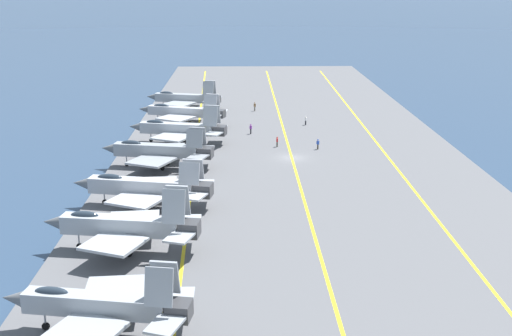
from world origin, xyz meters
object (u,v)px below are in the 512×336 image
(parked_jet_nearest, at_px, (99,305))
(crew_purple_vest, at_px, (251,128))
(parked_jet_seventh, at_px, (185,98))
(crew_brown_vest, at_px, (255,106))
(crew_blue_vest, at_px, (318,144))
(parked_jet_fourth, at_px, (158,151))
(parked_jet_second, at_px, (124,225))
(crew_white_vest, at_px, (306,120))
(crew_red_vest, at_px, (277,141))
(parked_jet_third, at_px, (144,187))
(parked_jet_sixth, at_px, (183,112))
(parked_jet_fifth, at_px, (179,129))

(parked_jet_nearest, relative_size, crew_purple_vest, 8.47)
(parked_jet_seventh, xyz_separation_m, crew_brown_vest, (-1.50, -14.43, -1.47))
(parked_jet_seventh, distance_m, crew_blue_vest, 40.20)
(crew_blue_vest, xyz_separation_m, crew_purple_vest, (10.76, 10.55, 0.06))
(parked_jet_fourth, relative_size, crew_blue_vest, 9.87)
(parked_jet_second, xyz_separation_m, parked_jet_seventh, (71.58, -0.24, -0.32))
(parked_jet_fourth, height_order, crew_white_vest, parked_jet_fourth)
(crew_red_vest, relative_size, crew_purple_vest, 0.93)
(parked_jet_second, distance_m, crew_blue_vest, 46.05)
(parked_jet_third, xyz_separation_m, parked_jet_sixth, (43.88, -0.96, 0.12))
(parked_jet_nearest, distance_m, crew_purple_vest, 66.84)
(parked_jet_third, xyz_separation_m, parked_jet_fifth, (30.65, -1.43, -0.04))
(parked_jet_nearest, xyz_separation_m, crew_white_vest, (72.40, -22.99, -1.56))
(parked_jet_second, bearing_deg, parked_jet_nearest, -176.89)
(crew_blue_vest, bearing_deg, crew_purple_vest, 44.42)
(parked_jet_fourth, distance_m, crew_white_vest, 36.32)
(parked_jet_second, xyz_separation_m, parked_jet_third, (13.07, -0.13, -0.28))
(parked_jet_sixth, xyz_separation_m, crew_red_vest, (-15.96, -16.54, -1.71))
(crew_blue_vest, relative_size, crew_white_vest, 0.98)
(crew_white_vest, bearing_deg, crew_red_vest, 158.52)
(parked_jet_second, distance_m, crew_brown_vest, 71.62)
(crew_brown_vest, bearing_deg, parked_jet_third, 165.69)
(parked_jet_fourth, height_order, crew_red_vest, parked_jet_fourth)
(parked_jet_third, distance_m, crew_white_vest, 49.75)
(parked_jet_third, relative_size, parked_jet_fifth, 1.04)
(parked_jet_nearest, distance_m, parked_jet_second, 15.65)
(parked_jet_nearest, height_order, parked_jet_third, parked_jet_nearest)
(parked_jet_third, height_order, parked_jet_fourth, parked_jet_fourth)
(parked_jet_fourth, bearing_deg, parked_jet_sixth, -2.55)
(parked_jet_nearest, height_order, parked_jet_fourth, parked_jet_nearest)
(parked_jet_third, bearing_deg, parked_jet_second, 179.45)
(crew_brown_vest, bearing_deg, parked_jet_sixth, 134.04)
(parked_jet_fourth, xyz_separation_m, crew_red_vest, (11.46, -17.76, -1.62))
(parked_jet_fourth, bearing_deg, crew_red_vest, -57.17)
(parked_jet_fifth, height_order, crew_red_vest, parked_jet_fifth)
(parked_jet_fifth, xyz_separation_m, crew_brown_vest, (26.35, -13.11, -1.47))
(parked_jet_nearest, height_order, crew_red_vest, parked_jet_nearest)
(parked_jet_nearest, xyz_separation_m, parked_jet_fifth, (59.35, -0.71, -0.04))
(parked_jet_seventh, relative_size, crew_blue_vest, 9.46)
(parked_jet_third, distance_m, parked_jet_seventh, 58.51)
(parked_jet_fourth, relative_size, parked_jet_fifth, 1.00)
(crew_white_vest, bearing_deg, crew_blue_vest, -179.32)
(parked_jet_fifth, relative_size, parked_jet_seventh, 1.05)
(parked_jet_seventh, distance_m, crew_brown_vest, 14.58)
(parked_jet_fifth, xyz_separation_m, crew_blue_vest, (-4.50, -22.49, -1.54))
(crew_purple_vest, bearing_deg, parked_jet_nearest, 169.08)
(parked_jet_seventh, bearing_deg, parked_jet_fifth, -177.29)
(parked_jet_seventh, height_order, crew_white_vest, parked_jet_seventh)
(parked_jet_second, distance_m, parked_jet_seventh, 71.58)
(parked_jet_nearest, xyz_separation_m, parked_jet_third, (28.70, 0.72, -0.01))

